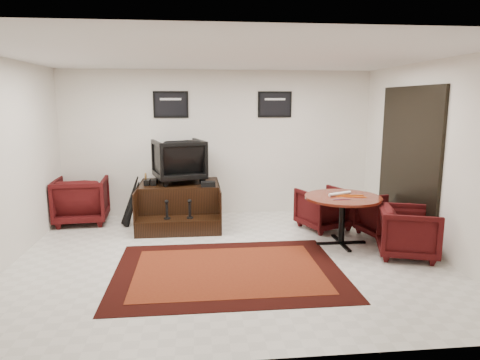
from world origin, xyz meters
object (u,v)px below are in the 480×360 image
shine_chair (179,158)px  table_chair_window (383,216)px  table_chair_corner (408,230)px  armchair_side (81,198)px  shine_podium (180,205)px  table_chair_back (324,207)px  meeting_table (343,202)px

shine_chair → table_chair_window: bearing=144.0°
table_chair_corner → armchair_side: bearing=84.4°
shine_podium → table_chair_corner: 3.92m
table_chair_back → table_chair_window: bearing=127.4°
table_chair_back → table_chair_corner: (0.80, -1.48, 0.01)m
table_chair_back → armchair_side: bearing=-31.5°
armchair_side → meeting_table: (4.35, -1.67, 0.21)m
shine_podium → table_chair_back: (2.53, -0.59, 0.05)m
shine_podium → meeting_table: bearing=-29.3°
armchair_side → table_chair_back: size_ratio=1.18×
shine_chair → meeting_table: shine_chair is taller
shine_podium → table_chair_back: 2.59m
shine_chair → meeting_table: 3.06m
meeting_table → table_chair_corner: bearing=-39.3°
table_chair_window → meeting_table: bearing=97.0°
meeting_table → table_chair_window: bearing=21.2°
armchair_side → table_chair_back: 4.40m
table_chair_back → table_chair_corner: size_ratio=0.99×
shine_podium → meeting_table: (2.56, -1.44, 0.33)m
meeting_table → table_chair_back: size_ratio=1.49×
armchair_side → table_chair_corner: bearing=151.2°
shine_podium → table_chair_back: table_chair_back is taller
armchair_side → shine_chair: bearing=172.8°
shine_chair → table_chair_window: 3.71m
meeting_table → table_chair_corner: (0.76, -0.63, -0.28)m
shine_chair → armchair_side: shine_chair is taller
table_chair_window → table_chair_corner: 0.95m
table_chair_back → shine_podium: bearing=-34.0°
shine_podium → armchair_side: (-1.79, 0.23, 0.12)m
armchair_side → meeting_table: 4.67m
meeting_table → table_chair_corner: size_ratio=1.47×
shine_chair → meeting_table: size_ratio=0.75×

